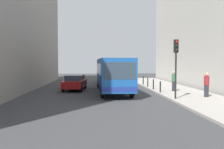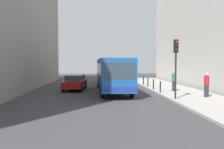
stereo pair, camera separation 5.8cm
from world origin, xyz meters
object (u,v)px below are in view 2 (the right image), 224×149
at_px(car_beside_bus, 75,82).
at_px(bollard_near, 160,87).
at_px(pedestrian_near_signal, 207,85).
at_px(bollard_far, 148,82).
at_px(bollard_mid, 153,84).
at_px(bollard_farthest, 143,81).
at_px(car_behind_bus, 106,77).
at_px(pedestrian_mid_sidewalk, 174,81).
at_px(bus, 112,73).
at_px(traffic_light, 176,58).

bearing_deg(car_beside_bus, bollard_near, 159.00).
bearing_deg(pedestrian_near_signal, bollard_far, -34.85).
relative_size(bollard_mid, pedestrian_near_signal, 0.53).
height_order(car_beside_bus, bollard_farthest, car_beside_bus).
xyz_separation_m(car_behind_bus, bollard_near, (4.09, -11.26, -0.16)).
xyz_separation_m(bollard_mid, bollard_farthest, (0.00, 4.78, 0.00)).
height_order(car_behind_bus, bollard_near, car_behind_bus).
distance_m(car_beside_bus, bollard_mid, 7.53).
bearing_deg(bollard_farthest, bollard_mid, -90.00).
relative_size(bollard_near, bollard_far, 1.00).
height_order(car_beside_bus, pedestrian_mid_sidewalk, pedestrian_mid_sidewalk).
relative_size(bollard_mid, bollard_far, 1.00).
height_order(bollard_near, pedestrian_near_signal, pedestrian_near_signal).
height_order(bus, pedestrian_mid_sidewalk, bus).
bearing_deg(bollard_farthest, bollard_near, -90.00).
distance_m(bollard_near, bollard_mid, 2.39).
height_order(car_beside_bus, bollard_far, car_beside_bus).
height_order(car_behind_bus, bollard_mid, car_behind_bus).
bearing_deg(pedestrian_mid_sidewalk, car_beside_bus, -179.40).
bearing_deg(bollard_far, bollard_near, -90.00).
relative_size(bollard_far, pedestrian_mid_sidewalk, 0.54).
bearing_deg(pedestrian_mid_sidewalk, bollard_mid, 152.46).
relative_size(bollard_near, pedestrian_mid_sidewalk, 0.54).
bearing_deg(traffic_light, bollard_far, 90.69).
bearing_deg(car_behind_bus, bollard_far, 118.94).
distance_m(car_behind_bus, bollard_mid, 9.77).
xyz_separation_m(traffic_light, bollard_farthest, (-0.10, 10.68, -2.38)).
height_order(car_beside_bus, traffic_light, traffic_light).
relative_size(traffic_light, pedestrian_near_signal, 2.30).
bearing_deg(bollard_mid, pedestrian_mid_sidewalk, -44.49).
distance_m(bus, pedestrian_mid_sidewalk, 5.60).
bearing_deg(car_behind_bus, pedestrian_mid_sidewalk, 115.04).
relative_size(bus, traffic_light, 2.70).
distance_m(car_behind_bus, pedestrian_mid_sidewalk, 11.74).
bearing_deg(car_behind_bus, bollard_farthest, 131.65).
bearing_deg(bus, bollard_mid, -179.86).
xyz_separation_m(bollard_mid, pedestrian_mid_sidewalk, (1.48, -1.45, 0.41)).
height_order(car_beside_bus, bollard_near, car_beside_bus).
height_order(car_beside_bus, pedestrian_near_signal, pedestrian_near_signal).
height_order(bus, bollard_mid, bus).
bearing_deg(bollard_near, car_behind_bus, 109.94).
distance_m(traffic_light, bollard_mid, 6.36).
distance_m(car_beside_bus, bollard_farthest, 8.27).
relative_size(car_behind_bus, pedestrian_mid_sidewalk, 2.55).
xyz_separation_m(car_behind_bus, pedestrian_near_signal, (6.75, -14.05, 0.26)).
bearing_deg(bollard_near, pedestrian_mid_sidewalk, 32.29).
xyz_separation_m(car_beside_bus, bollard_farthest, (7.44, 3.61, -0.16)).
bearing_deg(pedestrian_near_signal, bus, -1.94).
height_order(bus, car_behind_bus, bus).
bearing_deg(pedestrian_mid_sidewalk, car_behind_bus, 135.28).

